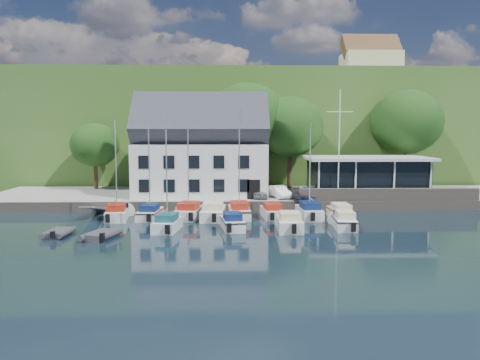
{
  "coord_description": "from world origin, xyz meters",
  "views": [
    {
      "loc": [
        -4.14,
        -34.4,
        7.92
      ],
      "look_at": [
        -2.97,
        9.0,
        3.34
      ],
      "focal_mm": 35.0,
      "sensor_mm": 36.0,
      "label": 1
    }
  ],
  "objects_px": {
    "boat_r1_0": "(116,170)",
    "boat_r1_1": "(149,173)",
    "harbor_building": "(201,154)",
    "boat_r2_1": "(167,176)",
    "boat_r1_6": "(310,167)",
    "dinghy_1": "(101,234)",
    "boat_r1_3": "(213,210)",
    "boat_r1_2": "(188,167)",
    "flagpole": "(339,145)",
    "dinghy_0": "(58,232)",
    "car_silver": "(260,192)",
    "boat_r2_3": "(290,221)",
    "car_white": "(279,192)",
    "boat_r2_2": "(232,221)",
    "boat_r1_4": "(239,168)",
    "car_dgrey": "(298,194)",
    "boat_r1_5": "(272,210)",
    "car_blue": "(309,192)",
    "club_pavilion": "(366,176)",
    "boat_r1_7": "(341,211)",
    "boat_r2_4": "(344,219)"
  },
  "relations": [
    {
      "from": "boat_r1_0",
      "to": "boat_r1_1",
      "type": "relative_size",
      "value": 1.05
    },
    {
      "from": "harbor_building",
      "to": "boat_r2_1",
      "type": "relative_size",
      "value": 1.66
    },
    {
      "from": "boat_r1_6",
      "to": "dinghy_1",
      "type": "xyz_separation_m",
      "value": [
        -16.76,
        -7.75,
        -4.3
      ]
    },
    {
      "from": "boat_r1_0",
      "to": "boat_r1_3",
      "type": "xyz_separation_m",
      "value": [
        8.61,
        0.09,
        -3.66
      ]
    },
    {
      "from": "harbor_building",
      "to": "boat_r1_2",
      "type": "height_order",
      "value": "harbor_building"
    },
    {
      "from": "flagpole",
      "to": "boat_r1_6",
      "type": "xyz_separation_m",
      "value": [
        -3.83,
        -5.11,
        -1.84
      ]
    },
    {
      "from": "boat_r1_6",
      "to": "dinghy_0",
      "type": "bearing_deg",
      "value": -164.15
    },
    {
      "from": "car_silver",
      "to": "boat_r2_3",
      "type": "height_order",
      "value": "car_silver"
    },
    {
      "from": "boat_r1_6",
      "to": "dinghy_0",
      "type": "relative_size",
      "value": 3.25
    },
    {
      "from": "car_white",
      "to": "harbor_building",
      "type": "bearing_deg",
      "value": 144.4
    },
    {
      "from": "car_silver",
      "to": "dinghy_0",
      "type": "bearing_deg",
      "value": -140.26
    },
    {
      "from": "car_silver",
      "to": "dinghy_1",
      "type": "xyz_separation_m",
      "value": [
        -12.66,
        -13.87,
        -1.26
      ]
    },
    {
      "from": "boat_r1_6",
      "to": "dinghy_1",
      "type": "bearing_deg",
      "value": -158.03
    },
    {
      "from": "flagpole",
      "to": "boat_r2_2",
      "type": "relative_size",
      "value": 2.19
    },
    {
      "from": "boat_r2_2",
      "to": "boat_r2_3",
      "type": "height_order",
      "value": "boat_r2_3"
    },
    {
      "from": "harbor_building",
      "to": "boat_r1_4",
      "type": "xyz_separation_m",
      "value": [
        3.92,
        -8.79,
        -0.75
      ]
    },
    {
      "from": "car_dgrey",
      "to": "boat_r1_5",
      "type": "height_order",
      "value": "car_dgrey"
    },
    {
      "from": "car_blue",
      "to": "flagpole",
      "type": "xyz_separation_m",
      "value": [
        2.86,
        -0.6,
        4.9
      ]
    },
    {
      "from": "boat_r1_4",
      "to": "car_silver",
      "type": "bearing_deg",
      "value": 65.86
    },
    {
      "from": "car_dgrey",
      "to": "boat_r1_1",
      "type": "relative_size",
      "value": 0.45
    },
    {
      "from": "car_dgrey",
      "to": "boat_r2_3",
      "type": "distance_m",
      "value": 10.54
    },
    {
      "from": "flagpole",
      "to": "boat_r1_0",
      "type": "xyz_separation_m",
      "value": [
        -21.16,
        -5.31,
        -2.07
      ]
    },
    {
      "from": "flagpole",
      "to": "boat_r2_3",
      "type": "bearing_deg",
      "value": -121.37
    },
    {
      "from": "dinghy_0",
      "to": "harbor_building",
      "type": "bearing_deg",
      "value": 61.86
    },
    {
      "from": "boat_r1_1",
      "to": "boat_r1_3",
      "type": "height_order",
      "value": "boat_r1_1"
    },
    {
      "from": "car_dgrey",
      "to": "boat_r1_4",
      "type": "relative_size",
      "value": 0.41
    },
    {
      "from": "boat_r1_4",
      "to": "boat_r2_1",
      "type": "distance_m",
      "value": 7.98
    },
    {
      "from": "club_pavilion",
      "to": "boat_r2_3",
      "type": "distance_m",
      "value": 17.36
    },
    {
      "from": "flagpole",
      "to": "boat_r1_7",
      "type": "bearing_deg",
      "value": -100.7
    },
    {
      "from": "car_blue",
      "to": "boat_r1_0",
      "type": "relative_size",
      "value": 0.4
    },
    {
      "from": "flagpole",
      "to": "boat_r1_5",
      "type": "height_order",
      "value": "flagpole"
    },
    {
      "from": "flagpole",
      "to": "boat_r2_2",
      "type": "xyz_separation_m",
      "value": [
        -10.88,
        -9.86,
        -5.8
      ]
    },
    {
      "from": "car_dgrey",
      "to": "boat_r2_3",
      "type": "relative_size",
      "value": 0.7
    },
    {
      "from": "car_blue",
      "to": "boat_r1_4",
      "type": "bearing_deg",
      "value": -145.3
    },
    {
      "from": "boat_r1_1",
      "to": "boat_r1_6",
      "type": "xyz_separation_m",
      "value": [
        14.41,
        0.14,
        0.46
      ]
    },
    {
      "from": "boat_r1_3",
      "to": "boat_r1_7",
      "type": "relative_size",
      "value": 1.19
    },
    {
      "from": "car_silver",
      "to": "boat_r1_3",
      "type": "xyz_separation_m",
      "value": [
        -4.63,
        -6.22,
        -0.84
      ]
    },
    {
      "from": "boat_r1_2",
      "to": "boat_r1_4",
      "type": "height_order",
      "value": "boat_r1_2"
    },
    {
      "from": "boat_r2_2",
      "to": "boat_r2_3",
      "type": "relative_size",
      "value": 0.95
    },
    {
      "from": "boat_r2_1",
      "to": "dinghy_1",
      "type": "relative_size",
      "value": 2.78
    },
    {
      "from": "car_silver",
      "to": "boat_r2_2",
      "type": "height_order",
      "value": "car_silver"
    },
    {
      "from": "harbor_building",
      "to": "boat_r1_0",
      "type": "height_order",
      "value": "harbor_building"
    },
    {
      "from": "club_pavilion",
      "to": "car_dgrey",
      "type": "xyz_separation_m",
      "value": [
        -7.99,
        -3.58,
        -1.51
      ]
    },
    {
      "from": "boat_r1_0",
      "to": "boat_r2_3",
      "type": "relative_size",
      "value": 1.67
    },
    {
      "from": "boat_r1_6",
      "to": "dinghy_0",
      "type": "height_order",
      "value": "boat_r1_6"
    },
    {
      "from": "boat_r2_2",
      "to": "boat_r1_4",
      "type": "bearing_deg",
      "value": 74.25
    },
    {
      "from": "harbor_building",
      "to": "boat_r1_2",
      "type": "distance_m",
      "value": 9.12
    },
    {
      "from": "flagpole",
      "to": "boat_r2_4",
      "type": "bearing_deg",
      "value": -100.39
    },
    {
      "from": "boat_r1_1",
      "to": "boat_r1_4",
      "type": "relative_size",
      "value": 0.91
    },
    {
      "from": "boat_r1_6",
      "to": "boat_r1_7",
      "type": "distance_m",
      "value": 4.88
    }
  ]
}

